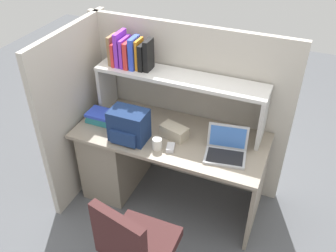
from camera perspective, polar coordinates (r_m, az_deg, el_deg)
The scene contains 12 objects.
ground_plane at distance 3.56m, azimuth 0.32°, elevation -10.81°, with size 8.00×8.00×0.00m, color #595B60.
desk at distance 3.41m, azimuth -5.74°, elevation -4.22°, with size 1.60×0.70×0.73m.
cubicle_partition_rear at distance 3.34m, azimuth 2.84°, elevation 2.88°, with size 1.84×0.05×1.55m, color #BCB5A8.
cubicle_partition_left at distance 3.37m, azimuth -13.47°, elevation 2.17°, with size 0.05×1.06×1.55m, color #BCB5A8.
overhead_hutch at distance 3.04m, azimuth 1.82°, elevation 6.10°, with size 1.44×0.28×0.45m.
reference_books_on_shelf at distance 3.11m, azimuth -5.90°, elevation 11.20°, with size 0.36×0.19×0.29m.
laptop at distance 2.87m, azimuth 8.94°, elevation -3.58°, with size 0.35×0.30×0.22m.
backpack at distance 2.97m, azimuth -6.10°, elevation 0.02°, with size 0.30×0.23×0.27m.
computer_mouse at distance 2.91m, azimuth 0.39°, elevation -3.34°, with size 0.06×0.10×0.03m, color silver.
paper_cup at distance 2.90m, azimuth -1.68°, elevation -2.75°, with size 0.08×0.08×0.09m, color white.
tissue_box at distance 3.02m, azimuth 0.95°, elevation -0.87°, with size 0.22×0.12×0.10m, color #BFB299.
desk_book_stack at distance 3.26m, azimuth -10.36°, elevation 1.42°, with size 0.23×0.17×0.09m.
Camera 1 is at (0.93, -2.28, 2.56)m, focal length 39.52 mm.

